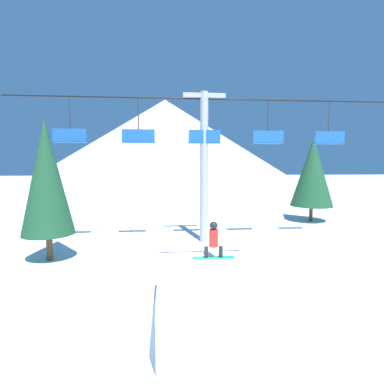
% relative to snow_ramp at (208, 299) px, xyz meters
% --- Properties ---
extents(ground_plane, '(220.00, 220.00, 0.00)m').
position_rel_snow_ramp_xyz_m(ground_plane, '(-1.24, 0.10, -0.75)').
color(ground_plane, white).
extents(mountain_ridge, '(66.59, 66.59, 20.81)m').
position_rel_snow_ramp_xyz_m(mountain_ridge, '(-1.24, 70.38, 9.65)').
color(mountain_ridge, silver).
rests_on(mountain_ridge, ground_plane).
extents(snow_ramp, '(2.80, 4.21, 1.50)m').
position_rel_snow_ramp_xyz_m(snow_ramp, '(0.00, 0.00, 0.00)').
color(snow_ramp, white).
rests_on(snow_ramp, ground_plane).
extents(snowboarder, '(1.36, 0.29, 1.20)m').
position_rel_snow_ramp_xyz_m(snowboarder, '(0.36, 1.28, 1.35)').
color(snowboarder, '#1E9E6B').
rests_on(snowboarder, snow_ramp).
extents(chairlift, '(21.73, 0.46, 8.59)m').
position_rel_snow_ramp_xyz_m(chairlift, '(1.04, 9.03, 4.41)').
color(chairlift, '#9E9EA3').
rests_on(chairlift, ground_plane).
extents(pine_tree_near, '(2.37, 2.37, 6.65)m').
position_rel_snow_ramp_xyz_m(pine_tree_near, '(-6.67, 6.31, 3.19)').
color(pine_tree_near, '#4C3823').
rests_on(pine_tree_near, ground_plane).
extents(pine_tree_far, '(3.23, 3.23, 6.59)m').
position_rel_snow_ramp_xyz_m(pine_tree_far, '(10.33, 14.53, 3.15)').
color(pine_tree_far, '#4C3823').
rests_on(pine_tree_far, ground_plane).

